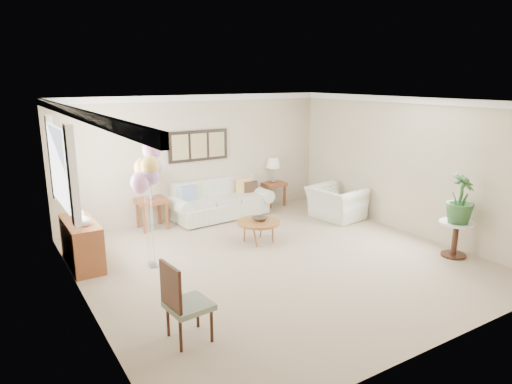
% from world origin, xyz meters
% --- Properties ---
extents(ground_plane, '(6.00, 6.00, 0.00)m').
position_xyz_m(ground_plane, '(0.00, 0.00, 0.00)').
color(ground_plane, tan).
extents(room_shell, '(6.04, 6.04, 2.60)m').
position_xyz_m(room_shell, '(-0.11, 0.09, 1.63)').
color(room_shell, beige).
rests_on(room_shell, ground).
extents(wall_art_triptych, '(1.35, 0.06, 0.65)m').
position_xyz_m(wall_art_triptych, '(0.00, 2.96, 1.55)').
color(wall_art_triptych, black).
rests_on(wall_art_triptych, ground).
extents(sofa, '(2.27, 0.96, 0.82)m').
position_xyz_m(sofa, '(0.33, 2.67, 0.32)').
color(sofa, white).
rests_on(sofa, ground).
extents(end_table_left, '(0.57, 0.52, 0.62)m').
position_xyz_m(end_table_left, '(-1.18, 2.69, 0.52)').
color(end_table_left, brown).
rests_on(end_table_left, ground).
extents(end_table_right, '(0.51, 0.47, 0.56)m').
position_xyz_m(end_table_right, '(1.84, 2.86, 0.47)').
color(end_table_right, brown).
rests_on(end_table_right, ground).
extents(lamp_left, '(0.33, 0.33, 0.58)m').
position_xyz_m(lamp_left, '(-1.18, 2.69, 1.06)').
color(lamp_left, gray).
rests_on(lamp_left, end_table_left).
extents(lamp_right, '(0.33, 0.33, 0.58)m').
position_xyz_m(lamp_right, '(1.84, 2.86, 1.00)').
color(lamp_right, gray).
rests_on(lamp_right, end_table_right).
extents(coffee_table, '(0.80, 0.80, 0.40)m').
position_xyz_m(coffee_table, '(0.21, 0.91, 0.37)').
color(coffee_table, brown).
rests_on(coffee_table, ground).
extents(decor_bowl, '(0.32, 0.32, 0.06)m').
position_xyz_m(decor_bowl, '(0.25, 0.93, 0.44)').
color(decor_bowl, '#322920').
rests_on(decor_bowl, coffee_table).
extents(armchair, '(1.05, 1.16, 0.69)m').
position_xyz_m(armchair, '(2.39, 1.27, 0.34)').
color(armchair, white).
rests_on(armchair, ground).
extents(side_table, '(0.56, 0.56, 0.61)m').
position_xyz_m(side_table, '(2.66, -1.41, 0.46)').
color(side_table, silver).
rests_on(side_table, ground).
extents(potted_plant, '(0.56, 0.56, 0.82)m').
position_xyz_m(potted_plant, '(2.63, -1.45, 1.02)').
color(potted_plant, '#295325').
rests_on(potted_plant, side_table).
extents(accent_chair, '(0.51, 0.51, 0.96)m').
position_xyz_m(accent_chair, '(-2.25, -1.39, 0.50)').
color(accent_chair, gray).
rests_on(accent_chair, ground).
extents(credenza, '(0.46, 1.20, 0.74)m').
position_xyz_m(credenza, '(-2.76, 1.50, 0.37)').
color(credenza, brown).
rests_on(credenza, ground).
extents(vase_white, '(0.23, 0.23, 0.21)m').
position_xyz_m(vase_white, '(-2.74, 1.24, 0.84)').
color(vase_white, silver).
rests_on(vase_white, credenza).
extents(vase_sage, '(0.21, 0.21, 0.20)m').
position_xyz_m(vase_sage, '(-2.74, 1.72, 0.84)').
color(vase_sage, beige).
rests_on(vase_sage, credenza).
extents(balloon_cluster, '(0.57, 0.51, 2.03)m').
position_xyz_m(balloon_cluster, '(-1.83, 0.82, 1.61)').
color(balloon_cluster, gray).
rests_on(balloon_cluster, ground).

